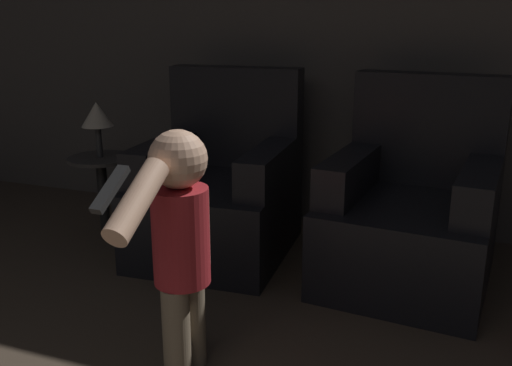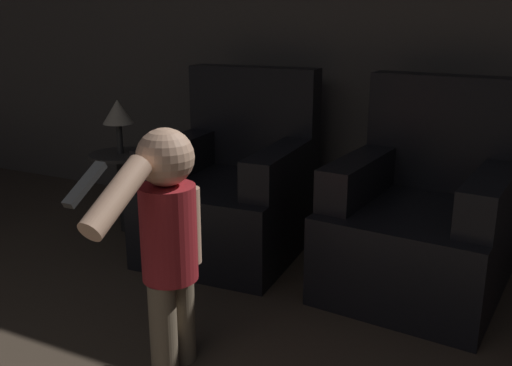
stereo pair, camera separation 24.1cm
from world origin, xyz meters
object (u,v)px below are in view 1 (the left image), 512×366
armchair_left (220,192)px  person_toddler (180,237)px  armchair_right (412,214)px  lamp (97,116)px

armchair_left → person_toddler: armchair_left is taller
armchair_left → armchair_right: size_ratio=1.00×
armchair_left → lamp: (-0.73, -0.06, 0.40)m
armchair_right → person_toddler: size_ratio=1.09×
armchair_left → lamp: bearing=-178.2°
armchair_left → person_toddler: (0.35, -1.13, 0.21)m
person_toddler → lamp: size_ratio=2.86×
armchair_right → armchair_left: bearing=-174.6°
armchair_right → person_toddler: (-0.68, -1.13, 0.21)m
armchair_right → person_toddler: bearing=-115.8°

